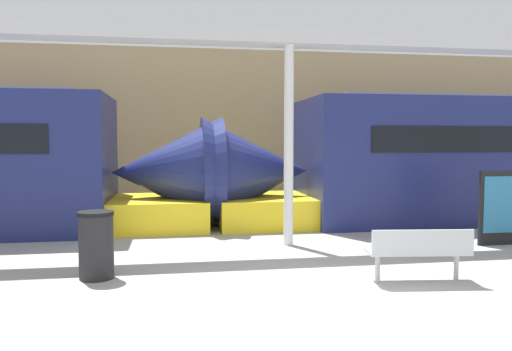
# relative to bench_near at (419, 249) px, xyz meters

# --- Properties ---
(ground_plane) EXTENTS (60.00, 60.00, 0.00)m
(ground_plane) POSITION_rel_bench_near_xyz_m (-1.52, -0.67, -0.49)
(ground_plane) COLOR #9E9B96
(station_wall) EXTENTS (56.00, 0.20, 5.00)m
(station_wall) POSITION_rel_bench_near_xyz_m (-1.52, 9.58, 2.01)
(station_wall) COLOR tan
(station_wall) RESTS_ON ground_plane
(bench_near) EXTENTS (1.50, 0.60, 0.80)m
(bench_near) POSITION_rel_bench_near_xyz_m (0.00, 0.00, 0.00)
(bench_near) COLOR #ADB2B7
(bench_near) RESTS_ON ground_plane
(trash_bin) EXTENTS (0.53, 0.53, 1.01)m
(trash_bin) POSITION_rel_bench_near_xyz_m (-4.63, 1.01, 0.01)
(trash_bin) COLOR black
(trash_bin) RESTS_ON ground_plane
(poster_board) EXTENTS (1.00, 0.07, 1.47)m
(poster_board) POSITION_rel_bench_near_xyz_m (2.91, 2.23, 0.25)
(poster_board) COLOR black
(poster_board) RESTS_ON ground_plane
(support_column_near) EXTENTS (0.19, 0.19, 3.89)m
(support_column_near) POSITION_rel_bench_near_xyz_m (-1.26, 2.91, 1.45)
(support_column_near) COLOR silver
(support_column_near) RESTS_ON ground_plane
(canopy_beam) EXTENTS (28.00, 0.60, 0.28)m
(canopy_beam) POSITION_rel_bench_near_xyz_m (-1.26, 2.91, 3.54)
(canopy_beam) COLOR #B7B7BC
(canopy_beam) RESTS_ON support_column_near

